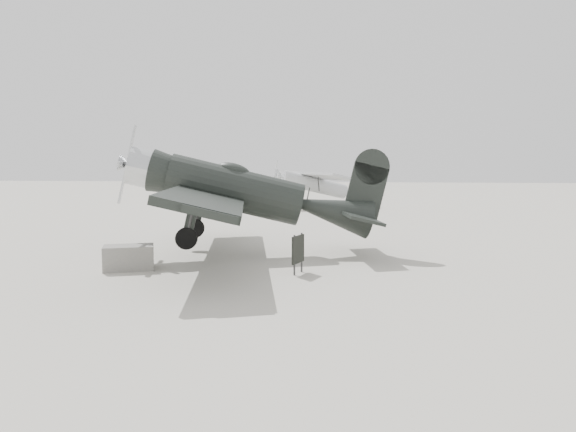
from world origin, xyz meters
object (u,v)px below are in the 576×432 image
object	(u,v)px
highwing_monoplane	(318,182)
lowwing_monoplane	(247,193)
equipment_block	(129,258)
sign_board	(298,250)

from	to	relation	value
highwing_monoplane	lowwing_monoplane	bearing A→B (deg)	-121.46
highwing_monoplane	equipment_block	distance (m)	25.07
lowwing_monoplane	highwing_monoplane	size ratio (longest dim) A/B	1.29
highwing_monoplane	equipment_block	world-z (taller)	highwing_monoplane
highwing_monoplane	equipment_block	xyz separation A→B (m)	(-4.22, -24.66, -1.54)
lowwing_monoplane	sign_board	distance (m)	4.09
lowwing_monoplane	equipment_block	world-z (taller)	lowwing_monoplane
equipment_block	sign_board	world-z (taller)	sign_board
lowwing_monoplane	equipment_block	distance (m)	4.82
highwing_monoplane	sign_board	xyz separation A→B (m)	(1.12, -24.66, -1.20)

